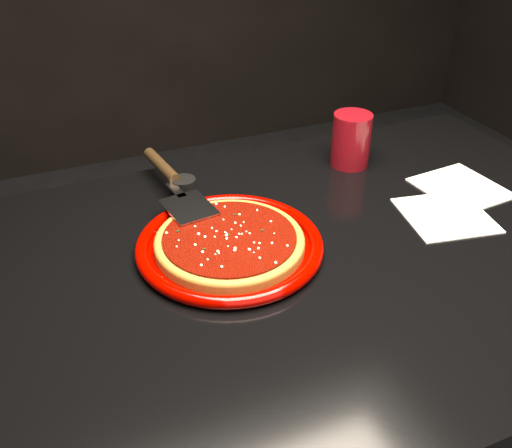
{
  "coord_description": "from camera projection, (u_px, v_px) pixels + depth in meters",
  "views": [
    {
      "loc": [
        -0.38,
        -0.66,
        1.31
      ],
      "look_at": [
        -0.06,
        0.09,
        0.77
      ],
      "focal_mm": 40.0,
      "sensor_mm": 36.0,
      "label": 1
    }
  ],
  "objects": [
    {
      "name": "pizza_crust_rim",
      "position": [
        230.0,
        240.0,
        0.94
      ],
      "size": [
        0.27,
        0.27,
        0.02
      ],
      "primitive_type": "torus",
      "rotation": [
        0.0,
        0.0,
        0.1
      ],
      "color": "brown",
      "rests_on": "plate"
    },
    {
      "name": "pizza_server",
      "position": [
        175.0,
        183.0,
        1.06
      ],
      "size": [
        0.13,
        0.34,
        0.02
      ],
      "primitive_type": null,
      "rotation": [
        0.0,
        0.0,
        0.13
      ],
      "color": "silver",
      "rests_on": "plate"
    },
    {
      "name": "pizza_crust",
      "position": [
        230.0,
        243.0,
        0.94
      ],
      "size": [
        0.27,
        0.27,
        0.01
      ],
      "primitive_type": "cylinder",
      "rotation": [
        0.0,
        0.0,
        0.1
      ],
      "color": "brown",
      "rests_on": "plate"
    },
    {
      "name": "parmesan_dusting",
      "position": [
        229.0,
        235.0,
        0.93
      ],
      "size": [
        0.21,
        0.21,
        0.01
      ],
      "primitive_type": null,
      "color": "#F4E7BC",
      "rests_on": "plate"
    },
    {
      "name": "basil_flecks",
      "position": [
        229.0,
        235.0,
        0.93
      ],
      "size": [
        0.2,
        0.2,
        0.0
      ],
      "primitive_type": null,
      "color": "black",
      "rests_on": "plate"
    },
    {
      "name": "ramekin",
      "position": [
        184.0,
        187.0,
        1.09
      ],
      "size": [
        0.06,
        0.06,
        0.04
      ],
      "primitive_type": "cylinder",
      "rotation": [
        0.0,
        0.0,
        -0.19
      ],
      "color": "black",
      "rests_on": "table"
    },
    {
      "name": "napkin_b",
      "position": [
        461.0,
        188.0,
        1.12
      ],
      "size": [
        0.16,
        0.17,
        0.0
      ],
      "primitive_type": "cube",
      "rotation": [
        0.0,
        0.0,
        0.09
      ],
      "color": "silver",
      "rests_on": "table"
    },
    {
      "name": "pizza_sauce",
      "position": [
        229.0,
        238.0,
        0.93
      ],
      "size": [
        0.24,
        0.24,
        0.01
      ],
      "primitive_type": "cylinder",
      "rotation": [
        0.0,
        0.0,
        0.1
      ],
      "color": "#610B03",
      "rests_on": "plate"
    },
    {
      "name": "plate",
      "position": [
        230.0,
        245.0,
        0.94
      ],
      "size": [
        0.34,
        0.34,
        0.02
      ],
      "primitive_type": "cylinder",
      "rotation": [
        0.0,
        0.0,
        0.1
      ],
      "color": "#700200",
      "rests_on": "table"
    },
    {
      "name": "table",
      "position": [
        302.0,
        404.0,
        1.15
      ],
      "size": [
        1.2,
        0.8,
        0.75
      ],
      "primitive_type": "cube",
      "color": "black",
      "rests_on": "floor"
    },
    {
      "name": "cup",
      "position": [
        351.0,
        140.0,
        1.18
      ],
      "size": [
        0.08,
        0.08,
        0.11
      ],
      "primitive_type": "cylinder",
      "rotation": [
        0.0,
        0.0,
        -0.02
      ],
      "color": "maroon",
      "rests_on": "table"
    },
    {
      "name": "napkin_a",
      "position": [
        446.0,
        215.0,
        1.04
      ],
      "size": [
        0.17,
        0.17,
        0.0
      ],
      "primitive_type": "cube",
      "rotation": [
        0.0,
        0.0,
        -0.18
      ],
      "color": "silver",
      "rests_on": "table"
    }
  ]
}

